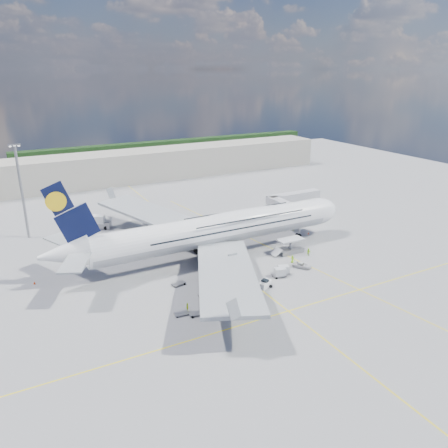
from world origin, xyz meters
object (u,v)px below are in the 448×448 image
crew_van (292,259)px  cone_nose (308,233)px  light_mast (22,191)px  catering_truck_inner (180,226)px  dolly_row_b (182,313)px  cone_tail (34,283)px  dolly_row_a (206,292)px  crew_loader (309,252)px  dolly_back (179,284)px  dolly_nose_near (283,270)px  cone_wing_right_inner (247,281)px  cone_wing_right_outer (208,311)px  dolly_row_c (197,313)px  catering_truck_outer (99,222)px  crew_wing (187,307)px  crew_nose (294,228)px  jet_bridge (290,201)px  crew_tug (239,276)px  cone_wing_left_inner (172,236)px  cone_wing_left_outer (117,243)px  airliner (218,229)px  dolly_nose_far (280,272)px  cargo_loader (289,248)px  service_van (302,265)px  baggage_tug (265,284)px

crew_van → cone_nose: (15.43, 13.44, -0.65)m
light_mast → catering_truck_inner: light_mast is taller
dolly_row_b → catering_truck_inner: (16.50, 40.66, 1.80)m
cone_tail → dolly_row_a: bearing=-36.3°
crew_van → crew_loader: bearing=-125.4°
dolly_row_a → dolly_back: 7.88m
dolly_row_a → dolly_nose_near: (19.81, 1.06, 0.05)m
cone_wing_right_inner → cone_wing_right_outer: 14.47m
dolly_row_c → dolly_nose_near: (24.33, 6.68, 0.74)m
dolly_back → catering_truck_outer: 44.04m
dolly_row_b → crew_wing: crew_wing is taller
dolly_row_b → dolly_back: bearing=74.9°
cone_nose → crew_van: bearing=-138.9°
crew_nose → cone_wing_right_inner: crew_nose is taller
catering_truck_outer → dolly_back: bearing=-50.9°
catering_truck_inner → cone_nose: 36.10m
jet_bridge → crew_tug: size_ratio=10.93×
light_mast → cone_wing_right_inner: (39.02, -51.19, -12.93)m
cone_wing_left_inner → cone_wing_left_outer: 14.71m
dolly_row_c → cone_wing_right_inner: size_ratio=5.86×
cone_wing_left_inner → airliner: bearing=-71.7°
dolly_back → crew_nose: size_ratio=1.63×
dolly_nose_near → crew_van: (5.47, 4.06, -0.16)m
catering_truck_outer → dolly_nose_far: bearing=-30.6°
crew_tug → dolly_nose_far: bearing=-25.3°
dolly_back → cone_nose: cone_nose is taller
cargo_loader → dolly_row_b: (-35.33, -14.65, -0.94)m
dolly_back → dolly_nose_near: bearing=-28.7°
crew_nose → cone_nose: (2.08, -4.14, -0.69)m
catering_truck_inner → cone_wing_right_inner: (1.03, -35.09, -1.84)m
jet_bridge → dolly_row_c: jet_bridge is taller
dolly_row_c → cone_wing_right_outer: 2.31m
service_van → cone_tail: 59.39m
dolly_row_c → dolly_back: (1.51, 12.87, -0.02)m
service_van → crew_loader: crew_loader is taller
dolly_row_a → crew_tug: bearing=34.0°
dolly_row_a → crew_nose: 44.80m
dolly_back → light_mast: bearing=105.9°
cone_wing_left_inner → crew_nose: bearing=-19.7°
crew_loader → crew_van: 6.12m
service_van → cone_wing_left_outer: service_van is taller
dolly_row_a → cone_wing_left_outer: bearing=117.8°
dolly_nose_near → cone_wing_left_inner: size_ratio=6.42×
dolly_row_b → dolly_row_c: dolly_row_c is taller
catering_truck_outer → baggage_tug: bearing=-37.0°
dolly_nose_far → dolly_back: bearing=173.1°
crew_tug → cone_tail: crew_tug is taller
crew_wing → dolly_row_a: bearing=-49.6°
dolly_back → dolly_row_a: bearing=-81.0°
crew_tug → cone_wing_right_outer: (-11.99, -9.09, -0.63)m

